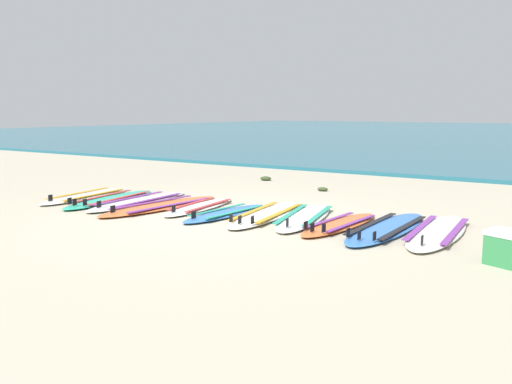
{
  "coord_description": "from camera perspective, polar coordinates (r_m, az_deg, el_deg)",
  "views": [
    {
      "loc": [
        4.88,
        -6.4,
        1.63
      ],
      "look_at": [
        -0.19,
        1.25,
        0.25
      ],
      "focal_mm": 38.05,
      "sensor_mm": 36.0,
      "label": 1
    }
  ],
  "objects": [
    {
      "name": "surfboard_0",
      "position": [
        10.72,
        -17.38,
        -0.39
      ],
      "size": [
        0.87,
        2.32,
        0.18
      ],
      "color": "white",
      "rests_on": "ground"
    },
    {
      "name": "surfboard_6",
      "position": [
        8.43,
        1.16,
        -2.34
      ],
      "size": [
        0.98,
        2.51,
        0.18
      ],
      "color": "silver",
      "rests_on": "ground"
    },
    {
      "name": "cooler_box",
      "position": [
        6.33,
        25.14,
        -5.4
      ],
      "size": [
        0.54,
        0.45,
        0.38
      ],
      "color": "#338C4C",
      "rests_on": "ground"
    },
    {
      "name": "surfboard_10",
      "position": [
        7.63,
        18.56,
        -3.96
      ],
      "size": [
        0.82,
        2.54,
        0.18
      ],
      "color": "silver",
      "rests_on": "ground"
    },
    {
      "name": "ground_plane",
      "position": [
        8.21,
        -3.73,
        -2.91
      ],
      "size": [
        80.0,
        80.0,
        0.0
      ],
      "primitive_type": "plane",
      "color": "#B7AD93"
    },
    {
      "name": "seaweed_clump_near_shoreline",
      "position": [
        11.18,
        7.03,
        0.3
      ],
      "size": [
        0.22,
        0.18,
        0.08
      ],
      "primitive_type": "ellipsoid",
      "color": "#384723",
      "rests_on": "ground"
    },
    {
      "name": "surfboard_3",
      "position": [
        9.3,
        -9.92,
        -1.44
      ],
      "size": [
        0.84,
        2.6,
        0.18
      ],
      "color": "orange",
      "rests_on": "ground"
    },
    {
      "name": "surfboard_8",
      "position": [
        7.77,
        8.84,
        -3.37
      ],
      "size": [
        0.61,
        2.01,
        0.18
      ],
      "color": "orange",
      "rests_on": "ground"
    },
    {
      "name": "surfboard_2",
      "position": [
        9.86,
        -12.16,
        -0.95
      ],
      "size": [
        0.79,
        2.52,
        0.18
      ],
      "color": "silver",
      "rests_on": "ground"
    },
    {
      "name": "surfboard_1",
      "position": [
        10.19,
        -15.04,
        -0.74
      ],
      "size": [
        0.98,
        2.43,
        0.18
      ],
      "color": "#2DB793",
      "rests_on": "ground"
    },
    {
      "name": "surfboard_4",
      "position": [
        9.13,
        -5.91,
        -1.54
      ],
      "size": [
        0.73,
        2.0,
        0.18
      ],
      "color": "white",
      "rests_on": "ground"
    },
    {
      "name": "surfboard_9",
      "position": [
        7.65,
        13.64,
        -3.7
      ],
      "size": [
        0.64,
        2.51,
        0.18
      ],
      "color": "#3875CC",
      "rests_on": "ground"
    },
    {
      "name": "surfboard_5",
      "position": [
        8.52,
        -3.15,
        -2.24
      ],
      "size": [
        0.58,
        1.93,
        0.18
      ],
      "color": "#3875CC",
      "rests_on": "ground"
    },
    {
      "name": "seaweed_clump_mid_sand",
      "position": [
        12.79,
        1.03,
        1.44
      ],
      "size": [
        0.27,
        0.22,
        0.1
      ],
      "primitive_type": "ellipsoid",
      "color": "#384723",
      "rests_on": "ground"
    },
    {
      "name": "surfboard_7",
      "position": [
        8.25,
        5.12,
        -2.62
      ],
      "size": [
        1.13,
        2.42,
        0.18
      ],
      "color": "white",
      "rests_on": "ground"
    }
  ]
}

